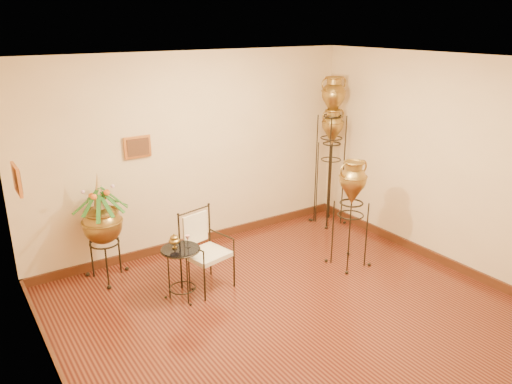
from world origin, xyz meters
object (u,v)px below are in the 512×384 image
side_table (182,272)px  amphora_mid (331,167)px  planter_urn (102,220)px  amphora_tall (331,150)px  armchair (207,251)px

side_table → amphora_mid: bearing=15.5°
planter_urn → side_table: size_ratio=1.76×
amphora_tall → side_table: size_ratio=2.89×
planter_urn → side_table: 1.24m
amphora_mid → armchair: amphora_mid is taller
amphora_tall → amphora_mid: size_ratio=1.26×
amphora_mid → planter_urn: amphora_mid is taller
amphora_tall → planter_urn: amphora_tall is taller
planter_urn → side_table: planter_urn is taller
planter_urn → armchair: planter_urn is taller
planter_urn → side_table: bearing=-58.4°
amphora_mid → planter_urn: (-3.65, 0.13, -0.15)m
amphora_tall → side_table: amphora_tall is taller
amphora_mid → amphora_tall: bearing=90.0°
amphora_mid → armchair: size_ratio=1.92×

